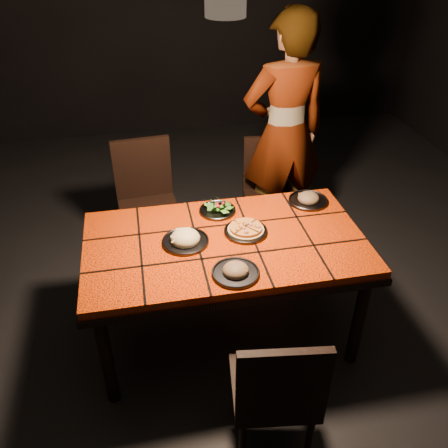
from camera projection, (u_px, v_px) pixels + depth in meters
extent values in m
cube|color=black|center=(225.00, 334.00, 3.14)|extent=(6.00, 7.00, 0.04)
cube|color=black|center=(162.00, 0.00, 5.15)|extent=(6.00, 0.04, 3.00)
cube|color=#E53D07|center=(225.00, 243.00, 2.73)|extent=(1.60, 0.90, 0.05)
cube|color=black|center=(225.00, 250.00, 2.75)|extent=(1.62, 0.92, 0.04)
cylinder|color=black|center=(107.00, 359.00, 2.53)|extent=(0.07, 0.07, 0.66)
cylinder|color=black|center=(358.00, 321.00, 2.76)|extent=(0.07, 0.07, 0.66)
cylinder|color=black|center=(107.00, 272.00, 3.13)|extent=(0.07, 0.07, 0.66)
cylinder|color=black|center=(314.00, 247.00, 3.36)|extent=(0.07, 0.07, 0.66)
cube|color=black|center=(273.00, 387.00, 2.27)|extent=(0.44, 0.44, 0.04)
cube|color=black|center=(283.00, 387.00, 1.99)|extent=(0.40, 0.09, 0.43)
cylinder|color=black|center=(296.00, 387.00, 2.53)|extent=(0.03, 0.03, 0.41)
cylinder|color=black|center=(236.00, 390.00, 2.52)|extent=(0.03, 0.03, 0.41)
cylinder|color=black|center=(309.00, 443.00, 2.27)|extent=(0.03, 0.03, 0.41)
cylinder|color=black|center=(242.00, 447.00, 2.25)|extent=(0.03, 0.03, 0.41)
cube|color=black|center=(149.00, 210.00, 3.52)|extent=(0.47, 0.47, 0.04)
cube|color=black|center=(142.00, 168.00, 3.54)|extent=(0.43, 0.08, 0.47)
cylinder|color=black|center=(132.00, 253.00, 3.48)|extent=(0.04, 0.04, 0.44)
cylinder|color=black|center=(179.00, 245.00, 3.56)|extent=(0.04, 0.04, 0.44)
cylinder|color=black|center=(127.00, 228.00, 3.76)|extent=(0.04, 0.04, 0.44)
cylinder|color=black|center=(170.00, 221.00, 3.84)|extent=(0.04, 0.04, 0.44)
cube|color=black|center=(271.00, 200.00, 3.71)|extent=(0.44, 0.44, 0.04)
cube|color=black|center=(268.00, 162.00, 3.73)|extent=(0.40, 0.08, 0.44)
cylinder|color=black|center=(252.00, 236.00, 3.69)|extent=(0.03, 0.03, 0.41)
cylinder|color=black|center=(293.00, 234.00, 3.71)|extent=(0.03, 0.03, 0.41)
cylinder|color=black|center=(247.00, 214.00, 3.96)|extent=(0.03, 0.03, 0.41)
cylinder|color=black|center=(285.00, 212.00, 3.98)|extent=(0.03, 0.03, 0.41)
imported|color=brown|center=(284.00, 134.00, 3.58)|extent=(0.70, 0.50, 1.82)
cylinder|color=black|center=(225.00, 2.00, 2.02)|extent=(0.18, 0.18, 0.12)
cylinder|color=#36363B|center=(246.00, 232.00, 2.77)|extent=(0.25, 0.25, 0.01)
torus|color=#36363B|center=(246.00, 231.00, 2.77)|extent=(0.26, 0.26, 0.01)
cylinder|color=tan|center=(246.00, 230.00, 2.76)|extent=(0.30, 0.30, 0.01)
cylinder|color=orange|center=(246.00, 228.00, 2.76)|extent=(0.27, 0.27, 0.02)
cylinder|color=#36363B|center=(185.00, 242.00, 2.69)|extent=(0.27, 0.27, 0.01)
torus|color=#36363B|center=(185.00, 241.00, 2.68)|extent=(0.27, 0.27, 0.01)
ellipsoid|color=beige|center=(185.00, 238.00, 2.67)|extent=(0.16, 0.16, 0.09)
cylinder|color=#36363B|center=(217.00, 211.00, 2.96)|extent=(0.23, 0.23, 0.01)
torus|color=#36363B|center=(217.00, 210.00, 2.96)|extent=(0.23, 0.23, 0.01)
cylinder|color=#36363B|center=(236.00, 273.00, 2.46)|extent=(0.25, 0.25, 0.01)
torus|color=#36363B|center=(236.00, 272.00, 2.45)|extent=(0.25, 0.25, 0.01)
ellipsoid|color=olive|center=(236.00, 269.00, 2.44)|extent=(0.15, 0.15, 0.08)
cylinder|color=#36363B|center=(308.00, 201.00, 3.06)|extent=(0.25, 0.25, 0.01)
torus|color=#36363B|center=(308.00, 200.00, 3.06)|extent=(0.26, 0.26, 0.01)
ellipsoid|color=olive|center=(309.00, 197.00, 3.05)|extent=(0.15, 0.15, 0.08)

